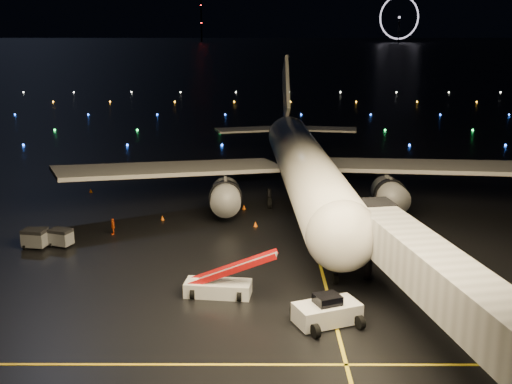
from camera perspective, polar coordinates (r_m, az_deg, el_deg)
ground at (r=345.27m, az=-0.98°, el=11.35°), size 2000.00×2000.00×0.00m
lane_centre at (r=63.07m, az=5.01°, el=-3.70°), size 0.25×80.00×0.02m
lane_cross at (r=41.56m, az=-16.70°, el=-14.47°), size 60.00×0.25×0.02m
airliner at (r=72.17m, az=4.19°, el=5.01°), size 57.14×54.52×15.55m
pushback_tug at (r=44.60m, az=6.34°, el=-10.32°), size 4.93×3.79×2.09m
belt_loader at (r=48.46m, az=-3.42°, el=-7.24°), size 7.44×2.81×3.52m
crew_c at (r=63.88m, az=-12.60°, el=-3.01°), size 0.64×1.03×1.64m
safety_cone_0 at (r=64.98m, az=-0.04°, el=-2.85°), size 0.51×0.51×0.54m
safety_cone_1 at (r=71.01m, az=-1.08°, el=-1.33°), size 0.58×0.58×0.53m
safety_cone_2 at (r=67.89m, az=-8.31°, el=-2.28°), size 0.51×0.51×0.44m
safety_cone_3 at (r=80.60m, az=-14.48°, el=0.13°), size 0.50×0.50×0.50m
ferris_wheel at (r=781.92m, az=12.62°, el=14.76°), size 49.33×16.80×52.00m
radio_mast at (r=787.56m, az=-4.89°, el=15.48°), size 1.80×1.80×64.00m
taxiway_lights at (r=152.06m, az=-2.39°, el=7.22°), size 164.00×92.00×0.36m
baggage_cart_0 at (r=62.93m, az=-18.82°, el=-3.77°), size 1.91×1.42×1.54m
baggage_cart_1 at (r=61.78m, az=-16.95°, el=-3.90°), size 2.30×1.96×1.65m
baggage_cart_2 at (r=62.03m, az=-19.05°, el=-3.94°), size 2.31×1.81×1.77m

